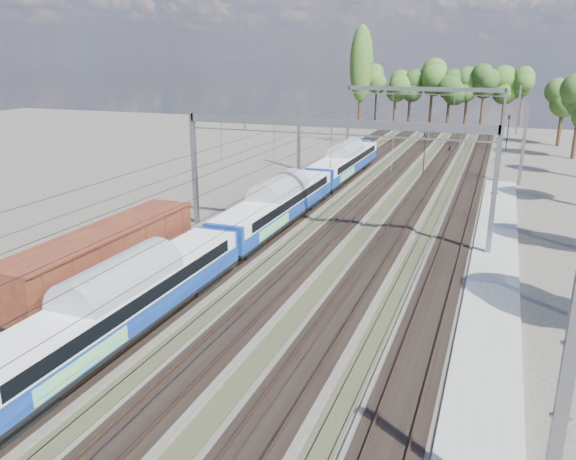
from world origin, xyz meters
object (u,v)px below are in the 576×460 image
(emu_train, at_px, (277,200))
(signal_near, at_px, (425,146))
(freight_boxcar, at_px, (106,256))
(worker, at_px, (450,147))
(signal_far, at_px, (508,128))

(emu_train, bearing_deg, signal_near, 72.83)
(freight_boxcar, distance_m, worker, 61.19)
(emu_train, bearing_deg, freight_boxcar, -106.54)
(freight_boxcar, relative_size, signal_near, 2.63)
(worker, bearing_deg, signal_near, 176.76)
(freight_boxcar, xyz_separation_m, signal_near, (12.44, 40.84, 1.20))
(freight_boxcar, relative_size, signal_far, 2.78)
(freight_boxcar, height_order, signal_far, signal_far)
(worker, bearing_deg, signal_far, -56.59)
(signal_far, bearing_deg, freight_boxcar, -88.17)
(worker, distance_m, signal_near, 19.01)
(freight_boxcar, height_order, signal_near, signal_near)
(emu_train, relative_size, freight_boxcar, 4.21)
(freight_boxcar, relative_size, worker, 8.83)
(signal_far, bearing_deg, emu_train, -88.69)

